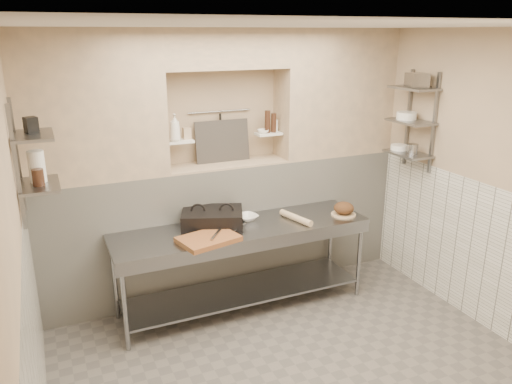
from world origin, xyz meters
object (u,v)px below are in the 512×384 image
panini_press (212,218)px  bowl_alcove (263,131)px  cutting_board (208,239)px  bottle_soap (175,128)px  rolling_pin (296,218)px  mixing_bowl (247,217)px  bread_loaf (344,208)px  jug_left (37,167)px  prep_table (243,251)px

panini_press → bowl_alcove: (0.74, 0.40, 0.75)m
cutting_board → bottle_soap: bottle_soap is taller
cutting_board → rolling_pin: 1.00m
mixing_bowl → bowl_alcove: bowl_alcove is taller
mixing_bowl → bread_loaf: 1.03m
mixing_bowl → bottle_soap: bearing=150.2°
jug_left → bowl_alcove: bearing=15.9°
rolling_pin → jug_left: size_ratio=1.72×
bread_loaf → bowl_alcove: bowl_alcove is taller
jug_left → bottle_soap: bearing=25.4°
prep_table → mixing_bowl: bearing=54.5°
bread_loaf → bottle_soap: 1.95m
cutting_board → bread_loaf: bread_loaf is taller
bread_loaf → bowl_alcove: size_ratio=1.70×
prep_table → bread_loaf: size_ratio=12.20×
bottle_soap → jug_left: bottle_soap is taller
bottle_soap → bowl_alcove: bearing=1.9°
cutting_board → bowl_alcove: (0.90, 0.76, 0.81)m
rolling_pin → bowl_alcove: size_ratio=3.50×
bread_loaf → mixing_bowl: bearing=163.9°
rolling_pin → bread_loaf: bearing=-5.4°
panini_press → jug_left: size_ratio=2.78×
prep_table → bread_loaf: 1.17m
bottle_soap → jug_left: (-1.29, -0.61, -0.11)m
cutting_board → jug_left: size_ratio=2.08×
mixing_bowl → cutting_board: bearing=-145.6°
cutting_board → bowl_alcove: bowl_alcove is taller
prep_table → panini_press: panini_press is taller
panini_press → jug_left: 1.73m
panini_press → bread_loaf: 1.40m
prep_table → cutting_board: bearing=-154.5°
mixing_bowl → jug_left: size_ratio=0.84×
bread_loaf → prep_table: bearing=174.2°
bread_loaf → panini_press: bearing=168.8°
rolling_pin → bread_loaf: 0.55m
bottle_soap → bread_loaf: bearing=-21.7°
mixing_bowl → rolling_pin: rolling_pin is taller
mixing_bowl → bowl_alcove: (0.36, 0.39, 0.81)m
bottle_soap → jug_left: bearing=-154.6°
panini_press → rolling_pin: (0.83, -0.22, -0.05)m
bread_loaf → jug_left: 3.01m
rolling_pin → bowl_alcove: bowl_alcove is taller
mixing_bowl → rolling_pin: bearing=-27.6°
cutting_board → bottle_soap: bearing=95.9°
jug_left → bread_loaf: bearing=-0.6°
panini_press → rolling_pin: 0.86m
panini_press → mixing_bowl: (0.38, 0.01, -0.06)m
panini_press → mixing_bowl: panini_press is taller
bottle_soap → panini_press: bearing=-56.9°
rolling_pin → bottle_soap: bearing=151.1°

